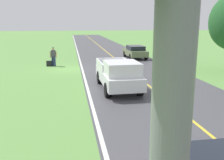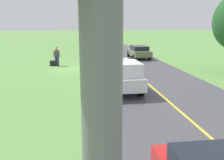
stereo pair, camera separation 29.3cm
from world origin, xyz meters
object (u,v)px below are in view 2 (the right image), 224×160
at_px(suitcase_carried, 52,63).
at_px(sedan_near_oncoming, 139,51).
at_px(traffic_light_mast, 63,138).
at_px(hitchhiker_walking, 57,55).
at_px(pickup_truck_passing, 120,74).

distance_m(suitcase_carried, sedan_near_oncoming, 9.99).
bearing_deg(traffic_light_mast, hitchhiker_walking, -85.65).
relative_size(hitchhiker_walking, pickup_truck_passing, 0.32).
bearing_deg(hitchhiker_walking, sedan_near_oncoming, -155.34).
height_order(traffic_light_mast, sedan_near_oncoming, traffic_light_mast).
xyz_separation_m(suitcase_carried, traffic_light_mast, (-2.20, 23.25, 3.30)).
height_order(hitchhiker_walking, traffic_light_mast, traffic_light_mast).
relative_size(suitcase_carried, pickup_truck_passing, 0.09).
bearing_deg(suitcase_carried, sedan_near_oncoming, 118.27).
relative_size(hitchhiker_walking, suitcase_carried, 3.45).
bearing_deg(suitcase_carried, traffic_light_mast, 9.78).
bearing_deg(hitchhiker_walking, pickup_truck_passing, 114.85).
relative_size(hitchhiker_walking, sedan_near_oncoming, 0.39).
bearing_deg(sedan_near_oncoming, hitchhiker_walking, 24.66).
relative_size(pickup_truck_passing, sedan_near_oncoming, 1.23).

